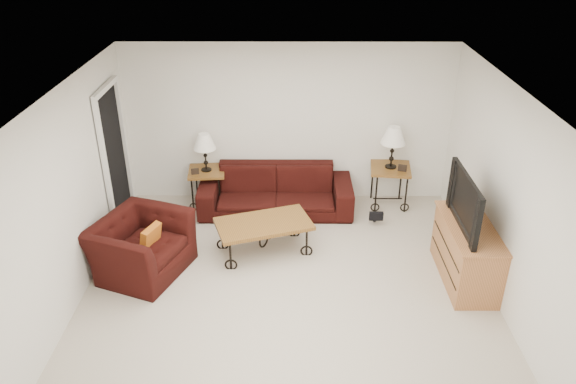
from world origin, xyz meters
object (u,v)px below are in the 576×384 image
(lamp_left, at_px, (205,152))
(armchair, at_px, (141,246))
(side_table_right, at_px, (389,186))
(television, at_px, (474,202))
(lamp_right, at_px, (392,147))
(sofa, at_px, (276,191))
(side_table_left, at_px, (208,188))
(coffee_table, at_px, (264,237))
(tv_stand, at_px, (467,253))
(backpack, at_px, (375,210))

(lamp_left, relative_size, armchair, 0.53)
(side_table_right, relative_size, lamp_left, 1.10)
(side_table_right, height_order, television, television)
(armchair, bearing_deg, lamp_right, -40.98)
(lamp_right, height_order, armchair, lamp_right)
(sofa, xyz_separation_m, side_table_right, (1.77, 0.18, -0.01))
(side_table_left, distance_m, lamp_right, 2.93)
(sofa, bearing_deg, television, -36.45)
(side_table_left, xyz_separation_m, lamp_right, (2.84, 0.00, 0.69))
(lamp_right, bearing_deg, side_table_right, 0.00)
(side_table_right, bearing_deg, coffee_table, -144.52)
(side_table_left, distance_m, coffee_table, 1.65)
(armchair, xyz_separation_m, tv_stand, (4.11, -0.16, 0.02))
(side_table_right, distance_m, tv_stand, 2.06)
(side_table_left, height_order, backpack, side_table_left)
(side_table_right, bearing_deg, backpack, -116.67)
(side_table_right, relative_size, tv_stand, 0.51)
(side_table_left, bearing_deg, backpack, -12.08)
(sofa, height_order, side_table_right, sofa)
(side_table_right, bearing_deg, television, -72.01)
(lamp_left, relative_size, lamp_right, 0.91)
(side_table_right, bearing_deg, side_table_left, -180.00)
(lamp_left, xyz_separation_m, tv_stand, (3.50, -1.96, -0.51))
(armchair, distance_m, backpack, 3.42)
(sofa, xyz_separation_m, coffee_table, (-0.13, -1.18, -0.11))
(sofa, relative_size, backpack, 5.75)
(tv_stand, xyz_separation_m, television, (-0.02, 0.00, 0.72))
(sofa, xyz_separation_m, armchair, (-1.68, -1.62, 0.03))
(side_table_left, xyz_separation_m, armchair, (-0.61, -1.80, 0.07))
(lamp_left, height_order, lamp_right, lamp_right)
(side_table_right, distance_m, backpack, 0.63)
(side_table_left, relative_size, television, 0.52)
(television, relative_size, backpack, 2.84)
(side_table_left, height_order, coffee_table, side_table_left)
(sofa, bearing_deg, lamp_right, 5.81)
(side_table_right, distance_m, lamp_left, 2.90)
(coffee_table, bearing_deg, lamp_left, 124.76)
(tv_stand, height_order, backpack, tv_stand)
(coffee_table, distance_m, armchair, 1.62)
(side_table_right, xyz_separation_m, tv_stand, (0.65, -1.96, 0.06))
(side_table_right, relative_size, backpack, 1.62)
(tv_stand, xyz_separation_m, backpack, (-0.93, 1.41, -0.18))
(side_table_right, relative_size, coffee_table, 0.53)
(coffee_table, bearing_deg, side_table_left, 124.76)
(coffee_table, height_order, armchair, armchair)
(tv_stand, distance_m, backpack, 1.70)
(side_table_right, height_order, tv_stand, tv_stand)
(sofa, relative_size, lamp_right, 3.55)
(backpack, bearing_deg, sofa, 169.05)
(side_table_left, bearing_deg, lamp_right, 0.00)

